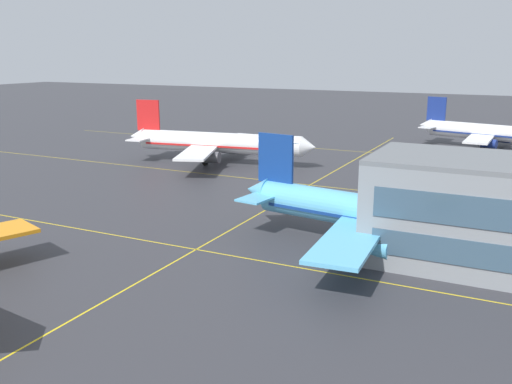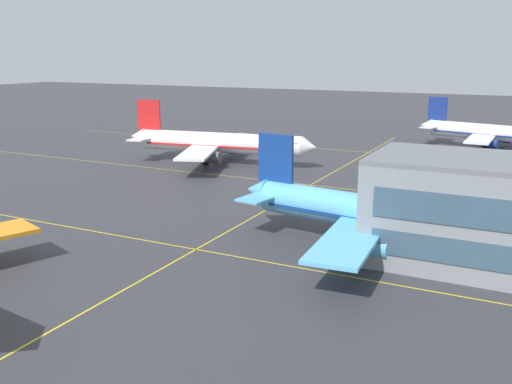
# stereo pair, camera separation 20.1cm
# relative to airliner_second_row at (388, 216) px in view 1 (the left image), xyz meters

# --- Properties ---
(airliner_second_row) EXTENTS (38.37, 32.78, 11.94)m
(airliner_second_row) POSITION_rel_airliner_second_row_xyz_m (0.00, 0.00, 0.00)
(airliner_second_row) COLOR #5BB7E5
(airliner_second_row) RESTS_ON ground
(airliner_third_row) EXTENTS (39.18, 33.46, 12.19)m
(airliner_third_row) POSITION_rel_airliner_second_row_xyz_m (-42.40, 35.93, 0.09)
(airliner_third_row) COLOR white
(airliner_third_row) RESTS_ON ground
(airliner_far_left_stand) EXTENTS (35.73, 30.39, 11.21)m
(airliner_far_left_stand) POSITION_rel_airliner_second_row_xyz_m (5.22, 77.89, -0.25)
(airliner_far_left_stand) COLOR white
(airliner_far_left_stand) RESTS_ON ground
(taxiway_markings) EXTENTS (163.57, 155.97, 0.01)m
(taxiway_markings) POSITION_rel_airliner_second_row_xyz_m (-19.19, 8.81, -4.07)
(taxiway_markings) COLOR yellow
(taxiway_markings) RESTS_ON ground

